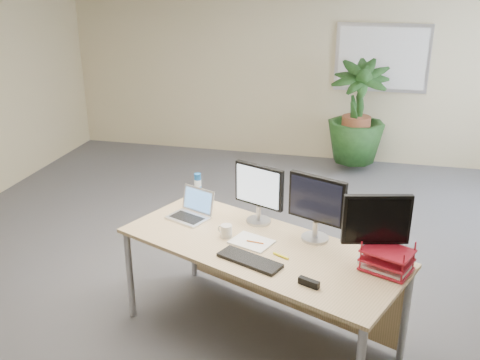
% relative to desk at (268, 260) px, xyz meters
% --- Properties ---
extents(floor, '(8.00, 8.00, 0.00)m').
position_rel_desk_xyz_m(floor, '(-0.40, 0.37, -0.64)').
color(floor, '#4C4C51').
rests_on(floor, ground).
extents(back_wall, '(7.00, 0.04, 2.70)m').
position_rel_desk_xyz_m(back_wall, '(-0.40, 4.37, 0.71)').
color(back_wall, beige).
rests_on(back_wall, floor).
extents(whiteboard, '(1.30, 0.04, 0.95)m').
position_rel_desk_xyz_m(whiteboard, '(0.80, 4.34, 0.91)').
color(whiteboard, '#B9B8BD').
rests_on(whiteboard, back_wall).
extents(desk, '(2.29, 1.64, 0.81)m').
position_rel_desk_xyz_m(desk, '(0.00, 0.00, 0.00)').
color(desk, tan).
rests_on(desk, floor).
extents(floor_plant, '(0.88, 0.88, 1.50)m').
position_rel_desk_xyz_m(floor_plant, '(0.52, 3.89, 0.11)').
color(floor_plant, '#153412').
rests_on(floor_plant, floor).
extents(monitor_left, '(0.41, 0.21, 0.48)m').
position_rel_desk_xyz_m(monitor_left, '(-0.13, 0.28, 0.45)').
color(monitor_left, '#ABABAF').
rests_on(monitor_left, desk).
extents(monitor_right, '(0.43, 0.21, 0.51)m').
position_rel_desk_xyz_m(monitor_right, '(0.34, 0.08, 0.46)').
color(monitor_right, '#ABABAF').
rests_on(monitor_right, desk).
extents(monitor_dark, '(0.46, 0.21, 0.51)m').
position_rel_desk_xyz_m(monitor_dark, '(0.76, -0.18, 0.47)').
color(monitor_dark, '#ABABAF').
rests_on(monitor_dark, desk).
extents(laptop, '(0.40, 0.37, 0.22)m').
position_rel_desk_xyz_m(laptop, '(-0.68, 0.25, 0.23)').
color(laptop, silver).
rests_on(laptop, desk).
extents(keyboard, '(0.49, 0.33, 0.03)m').
position_rel_desk_xyz_m(keyboard, '(-0.07, -0.36, 0.19)').
color(keyboard, black).
rests_on(keyboard, desk).
extents(coffee_mug, '(0.13, 0.09, 0.10)m').
position_rel_desk_xyz_m(coffee_mug, '(-0.32, -0.03, 0.22)').
color(coffee_mug, silver).
rests_on(coffee_mug, desk).
extents(spiral_notebook, '(0.36, 0.31, 0.01)m').
position_rel_desk_xyz_m(spiral_notebook, '(-0.11, -0.08, 0.18)').
color(spiral_notebook, white).
rests_on(spiral_notebook, desk).
extents(orange_pen, '(0.13, 0.03, 0.01)m').
position_rel_desk_xyz_m(orange_pen, '(-0.08, -0.10, 0.19)').
color(orange_pen, '#D25D17').
rests_on(orange_pen, spiral_notebook).
extents(yellow_highlighter, '(0.12, 0.07, 0.02)m').
position_rel_desk_xyz_m(yellow_highlighter, '(0.13, -0.24, 0.18)').
color(yellow_highlighter, yellow).
rests_on(yellow_highlighter, desk).
extents(water_bottle, '(0.07, 0.07, 0.25)m').
position_rel_desk_xyz_m(water_bottle, '(-0.74, 0.57, 0.29)').
color(water_bottle, white).
rests_on(water_bottle, desk).
extents(letter_tray, '(0.39, 0.34, 0.15)m').
position_rel_desk_xyz_m(letter_tray, '(0.85, -0.25, 0.24)').
color(letter_tray, '#A61425').
rests_on(letter_tray, desk).
extents(stapler, '(0.15, 0.09, 0.05)m').
position_rel_desk_xyz_m(stapler, '(0.37, -0.57, 0.20)').
color(stapler, black).
rests_on(stapler, desk).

